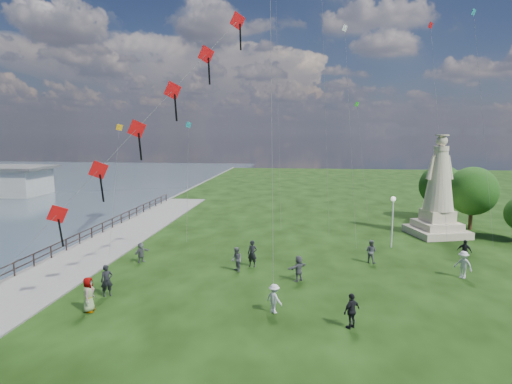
# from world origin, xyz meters

# --- Properties ---
(waterfront) EXTENTS (200.00, 200.00, 1.51)m
(waterfront) POSITION_xyz_m (-15.24, 8.99, -0.06)
(waterfront) COLOR #314049
(waterfront) RESTS_ON ground
(statue) EXTENTS (5.46, 5.46, 8.99)m
(statue) POSITION_xyz_m (13.85, 20.92, 3.40)
(statue) COLOR beige
(statue) RESTS_ON ground
(lamppost) EXTENTS (0.38, 0.38, 4.15)m
(lamppost) POSITION_xyz_m (9.02, 16.19, 2.99)
(lamppost) COLOR silver
(lamppost) RESTS_ON ground
(tree_row) EXTENTS (7.78, 12.53, 5.99)m
(tree_row) POSITION_xyz_m (17.41, 24.94, 3.49)
(tree_row) COLOR #382314
(tree_row) RESTS_ON ground
(person_0) EXTENTS (0.79, 0.73, 1.81)m
(person_0) POSITION_xyz_m (-9.00, 3.76, 0.90)
(person_0) COLOR black
(person_0) RESTS_ON ground
(person_1) EXTENTS (0.85, 0.94, 1.65)m
(person_1) POSITION_xyz_m (-2.39, 8.80, 0.83)
(person_1) COLOR #595960
(person_1) RESTS_ON ground
(person_2) EXTENTS (1.09, 1.01, 1.52)m
(person_2) POSITION_xyz_m (0.57, 2.61, 0.76)
(person_2) COLOR silver
(person_2) RESTS_ON ground
(person_3) EXTENTS (1.09, 1.06, 1.72)m
(person_3) POSITION_xyz_m (4.34, 1.30, 0.86)
(person_3) COLOR black
(person_3) RESTS_ON ground
(person_5) EXTENTS (1.09, 1.47, 1.46)m
(person_5) POSITION_xyz_m (-9.48, 10.04, 0.73)
(person_5) COLOR #595960
(person_5) RESTS_ON ground
(person_6) EXTENTS (0.75, 0.56, 1.84)m
(person_6) POSITION_xyz_m (-1.49, 10.00, 0.92)
(person_6) COLOR black
(person_6) RESTS_ON ground
(person_7) EXTENTS (0.95, 0.83, 1.66)m
(person_7) POSITION_xyz_m (6.75, 11.86, 0.83)
(person_7) COLOR #595960
(person_7) RESTS_ON ground
(person_8) EXTENTS (1.21, 1.23, 1.76)m
(person_8) POSITION_xyz_m (12.11, 9.25, 0.88)
(person_8) COLOR silver
(person_8) RESTS_ON ground
(person_9) EXTENTS (1.09, 0.96, 1.67)m
(person_9) POSITION_xyz_m (13.36, 12.65, 0.83)
(person_9) COLOR black
(person_9) RESTS_ON ground
(person_10) EXTENTS (0.69, 0.97, 1.83)m
(person_10) POSITION_xyz_m (-8.97, 1.65, 0.92)
(person_10) COLOR #595960
(person_10) RESTS_ON ground
(person_11) EXTENTS (1.50, 1.55, 1.63)m
(person_11) POSITION_xyz_m (1.73, 7.50, 0.81)
(person_11) COLOR #595960
(person_11) RESTS_ON ground
(red_kite_train) EXTENTS (11.86, 9.35, 16.29)m
(red_kite_train) POSITION_xyz_m (-6.36, 4.61, 10.10)
(red_kite_train) COLOR black
(red_kite_train) RESTS_ON ground
(small_kites) EXTENTS (30.70, 20.37, 23.49)m
(small_kites) POSITION_xyz_m (3.49, 22.12, 13.65)
(small_kites) COLOR teal
(small_kites) RESTS_ON ground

